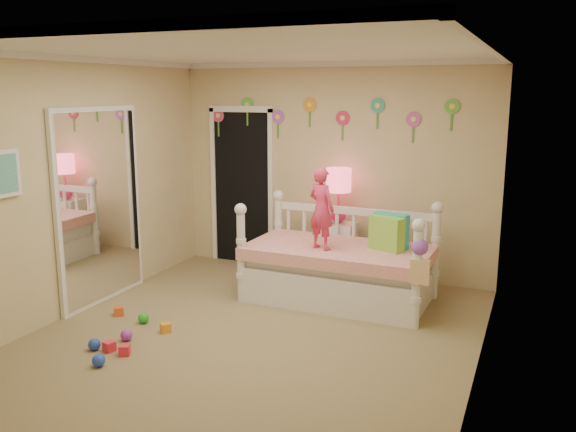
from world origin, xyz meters
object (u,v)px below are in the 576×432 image
at_px(daybed, 339,252).
at_px(child, 321,209).
at_px(nightstand, 337,251).
at_px(table_lamp, 339,187).

distance_m(daybed, child, 0.55).
bearing_deg(nightstand, child, -82.75).
xyz_separation_m(daybed, child, (-0.14, -0.18, 0.50)).
relative_size(daybed, table_lamp, 3.04).
relative_size(nightstand, table_lamp, 1.06).
bearing_deg(child, daybed, -106.21).
xyz_separation_m(child, nightstand, (-0.11, 0.90, -0.69)).
height_order(daybed, nightstand, daybed).
bearing_deg(daybed, child, -126.28).
bearing_deg(child, table_lamp, -61.86).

